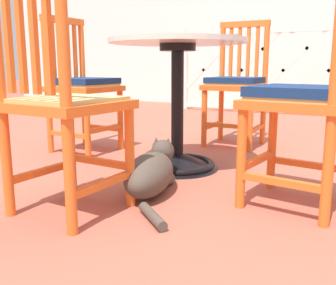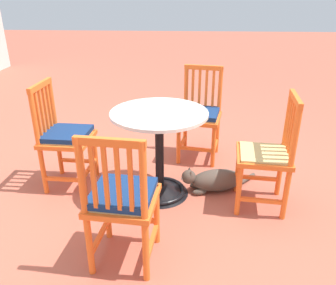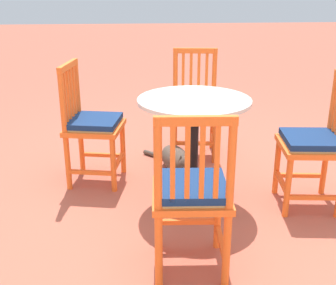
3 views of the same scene
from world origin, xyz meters
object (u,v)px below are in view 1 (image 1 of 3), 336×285
Objects in this scene: orange_chair_by_planter at (82,86)px; orange_chair_facing_out at (62,106)px; tabby_cat at (152,172)px; orange_chair_near_fence at (236,85)px; cafe_table at (177,119)px; orange_chair_tucked_in at (305,100)px.

orange_chair_by_planter is 1.00× the size of orange_chair_facing_out.
orange_chair_near_fence is at bearing 88.18° from tabby_cat.
cafe_table is 0.83m from orange_chair_near_fence.
cafe_table is 0.83× the size of orange_chair_tucked_in.
orange_chair_near_fence is 1.33× the size of tabby_cat.
orange_chair_by_planter is at bearing 124.20° from orange_chair_facing_out.
cafe_table is 0.85m from orange_chair_facing_out.
orange_chair_near_fence reaches higher than tabby_cat.
orange_chair_facing_out is at bearing -97.86° from orange_chair_near_fence.
cafe_table is at bearing -11.42° from orange_chair_by_planter.
cafe_table is 0.83× the size of orange_chair_by_planter.
orange_chair_tucked_in is 1.30m from orange_chair_near_fence.
orange_chair_by_planter reaches higher than cafe_table.
orange_chair_facing_out is (-0.23, -1.64, -0.01)m from orange_chair_near_fence.
orange_chair_by_planter is at bearing 161.67° from orange_chair_tucked_in.
tabby_cat is at bearing -35.26° from orange_chair_by_planter.
orange_chair_tucked_in and orange_chair_facing_out have the same top height.
tabby_cat is (0.19, 0.38, -0.34)m from orange_chair_facing_out.
tabby_cat is at bearing 63.99° from orange_chair_facing_out.
orange_chair_facing_out is at bearing -97.86° from cafe_table.
cafe_table is at bearing -97.87° from orange_chair_near_fence.
orange_chair_near_fence is 1.00× the size of orange_chair_by_planter.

